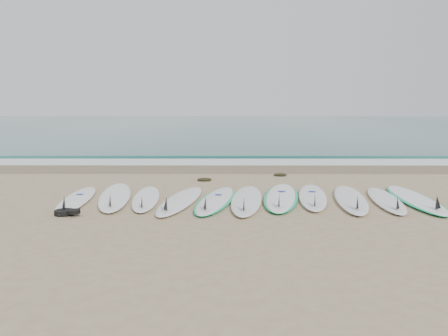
{
  "coord_description": "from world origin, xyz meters",
  "views": [
    {
      "loc": [
        -0.43,
        -8.14,
        1.81
      ],
      "look_at": [
        -0.46,
        1.57,
        0.4
      ],
      "focal_mm": 35.0,
      "sensor_mm": 36.0,
      "label": 1
    }
  ],
  "objects_px": {
    "surfboard_0": "(76,199)",
    "leash_coil": "(67,212)",
    "surfboard_5": "(247,200)",
    "surfboard_10": "(416,199)"
  },
  "relations": [
    {
      "from": "surfboard_0",
      "to": "leash_coil",
      "type": "relative_size",
      "value": 5.32
    },
    {
      "from": "surfboard_0",
      "to": "surfboard_5",
      "type": "height_order",
      "value": "surfboard_5"
    },
    {
      "from": "surfboard_10",
      "to": "surfboard_5",
      "type": "bearing_deg",
      "value": -175.09
    },
    {
      "from": "surfboard_10",
      "to": "leash_coil",
      "type": "distance_m",
      "value": 6.31
    },
    {
      "from": "surfboard_0",
      "to": "surfboard_5",
      "type": "xyz_separation_m",
      "value": [
        3.2,
        -0.05,
        0.01
      ]
    },
    {
      "from": "surfboard_5",
      "to": "surfboard_10",
      "type": "distance_m",
      "value": 3.2
    },
    {
      "from": "surfboard_5",
      "to": "surfboard_10",
      "type": "xyz_separation_m",
      "value": [
        3.2,
        0.11,
        -0.01
      ]
    },
    {
      "from": "surfboard_0",
      "to": "surfboard_5",
      "type": "relative_size",
      "value": 0.89
    },
    {
      "from": "surfboard_0",
      "to": "leash_coil",
      "type": "bearing_deg",
      "value": -85.23
    },
    {
      "from": "surfboard_5",
      "to": "surfboard_10",
      "type": "relative_size",
      "value": 1.01
    }
  ]
}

